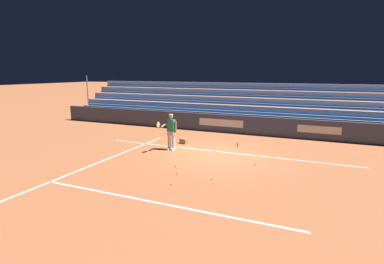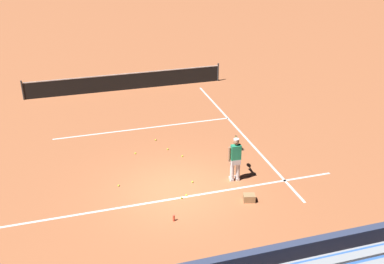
{
  "view_description": "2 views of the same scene",
  "coord_description": "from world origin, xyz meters",
  "px_view_note": "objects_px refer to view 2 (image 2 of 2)",
  "views": [
    {
      "loc": [
        -4.12,
        12.38,
        3.65
      ],
      "look_at": [
        0.81,
        1.08,
        1.17
      ],
      "focal_mm": 28.0,
      "sensor_mm": 36.0,
      "label": 1
    },
    {
      "loc": [
        -3.22,
        -13.17,
        8.78
      ],
      "look_at": [
        1.19,
        1.75,
        1.36
      ],
      "focal_mm": 42.0,
      "sensor_mm": 36.0,
      "label": 2
    }
  ],
  "objects_px": {
    "tennis_ball_by_box": "(193,182)",
    "tennis_ball_midcourt": "(186,195)",
    "tennis_player": "(235,159)",
    "tennis_net": "(126,81)",
    "water_bottle": "(174,218)",
    "tennis_ball_near_player": "(181,198)",
    "tennis_ball_stray_back": "(168,149)",
    "tennis_ball_toward_net": "(135,153)",
    "tennis_ball_on_baseline": "(182,156)",
    "tennis_ball_far_right": "(156,140)",
    "tennis_ball_far_left": "(119,185)",
    "ball_box_cardboard": "(249,198)"
  },
  "relations": [
    {
      "from": "tennis_ball_on_baseline",
      "to": "tennis_ball_far_right",
      "type": "relative_size",
      "value": 1.0
    },
    {
      "from": "tennis_ball_stray_back",
      "to": "tennis_ball_toward_net",
      "type": "relative_size",
      "value": 1.0
    },
    {
      "from": "tennis_player",
      "to": "water_bottle",
      "type": "height_order",
      "value": "tennis_player"
    },
    {
      "from": "tennis_player",
      "to": "tennis_ball_stray_back",
      "type": "bearing_deg",
      "value": 120.98
    },
    {
      "from": "ball_box_cardboard",
      "to": "tennis_ball_far_right",
      "type": "height_order",
      "value": "ball_box_cardboard"
    },
    {
      "from": "tennis_ball_toward_net",
      "to": "water_bottle",
      "type": "bearing_deg",
      "value": -85.28
    },
    {
      "from": "tennis_ball_stray_back",
      "to": "water_bottle",
      "type": "xyz_separation_m",
      "value": [
        -0.96,
        -4.81,
        0.08
      ]
    },
    {
      "from": "tennis_ball_stray_back",
      "to": "tennis_player",
      "type": "bearing_deg",
      "value": -59.02
    },
    {
      "from": "tennis_ball_on_baseline",
      "to": "tennis_ball_far_left",
      "type": "height_order",
      "value": "same"
    },
    {
      "from": "water_bottle",
      "to": "tennis_net",
      "type": "xyz_separation_m",
      "value": [
        0.44,
        12.61,
        0.38
      ]
    },
    {
      "from": "tennis_ball_midcourt",
      "to": "tennis_ball_toward_net",
      "type": "distance_m",
      "value": 3.77
    },
    {
      "from": "ball_box_cardboard",
      "to": "tennis_net",
      "type": "relative_size",
      "value": 0.04
    },
    {
      "from": "tennis_ball_midcourt",
      "to": "tennis_ball_near_player",
      "type": "height_order",
      "value": "same"
    },
    {
      "from": "tennis_ball_midcourt",
      "to": "tennis_net",
      "type": "relative_size",
      "value": 0.01
    },
    {
      "from": "tennis_ball_stray_back",
      "to": "tennis_ball_far_right",
      "type": "bearing_deg",
      "value": 106.5
    },
    {
      "from": "tennis_player",
      "to": "tennis_net",
      "type": "relative_size",
      "value": 0.15
    },
    {
      "from": "tennis_ball_stray_back",
      "to": "water_bottle",
      "type": "height_order",
      "value": "water_bottle"
    },
    {
      "from": "tennis_ball_far_right",
      "to": "tennis_ball_toward_net",
      "type": "relative_size",
      "value": 1.0
    },
    {
      "from": "water_bottle",
      "to": "tennis_ball_near_player",
      "type": "bearing_deg",
      "value": 63.69
    },
    {
      "from": "tennis_player",
      "to": "tennis_ball_midcourt",
      "type": "bearing_deg",
      "value": -165.31
    },
    {
      "from": "tennis_ball_near_player",
      "to": "tennis_net",
      "type": "xyz_separation_m",
      "value": [
        -0.12,
        11.47,
        0.46
      ]
    },
    {
      "from": "tennis_ball_toward_net",
      "to": "tennis_ball_midcourt",
      "type": "bearing_deg",
      "value": -71.85
    },
    {
      "from": "tennis_ball_stray_back",
      "to": "tennis_ball_toward_net",
      "type": "height_order",
      "value": "same"
    },
    {
      "from": "tennis_ball_far_right",
      "to": "tennis_ball_stray_back",
      "type": "xyz_separation_m",
      "value": [
        0.3,
        -1.0,
        0.0
      ]
    },
    {
      "from": "tennis_ball_far_right",
      "to": "tennis_ball_near_player",
      "type": "xyz_separation_m",
      "value": [
        -0.1,
        -4.67,
        0.0
      ]
    },
    {
      "from": "tennis_ball_on_baseline",
      "to": "tennis_ball_stray_back",
      "type": "bearing_deg",
      "value": 119.5
    },
    {
      "from": "tennis_ball_stray_back",
      "to": "tennis_ball_by_box",
      "type": "bearing_deg",
      "value": -84.53
    },
    {
      "from": "tennis_ball_near_player",
      "to": "tennis_net",
      "type": "distance_m",
      "value": 11.48
    },
    {
      "from": "ball_box_cardboard",
      "to": "tennis_ball_midcourt",
      "type": "distance_m",
      "value": 2.18
    },
    {
      "from": "tennis_ball_by_box",
      "to": "tennis_ball_far_right",
      "type": "bearing_deg",
      "value": 98.48
    },
    {
      "from": "ball_box_cardboard",
      "to": "tennis_ball_far_right",
      "type": "distance_m",
      "value": 5.85
    },
    {
      "from": "tennis_ball_by_box",
      "to": "tennis_ball_midcourt",
      "type": "bearing_deg",
      "value": -120.23
    },
    {
      "from": "tennis_ball_far_right",
      "to": "tennis_player",
      "type": "bearing_deg",
      "value": -62.31
    },
    {
      "from": "tennis_ball_far_right",
      "to": "tennis_ball_near_player",
      "type": "bearing_deg",
      "value": -91.25
    },
    {
      "from": "tennis_ball_on_baseline",
      "to": "water_bottle",
      "type": "height_order",
      "value": "water_bottle"
    },
    {
      "from": "tennis_ball_stray_back",
      "to": "water_bottle",
      "type": "relative_size",
      "value": 0.3
    },
    {
      "from": "water_bottle",
      "to": "tennis_ball_toward_net",
      "type": "bearing_deg",
      "value": 94.72
    },
    {
      "from": "tennis_ball_far_left",
      "to": "tennis_ball_toward_net",
      "type": "distance_m",
      "value": 2.49
    },
    {
      "from": "tennis_ball_midcourt",
      "to": "tennis_ball_toward_net",
      "type": "bearing_deg",
      "value": 108.15
    },
    {
      "from": "tennis_player",
      "to": "tennis_ball_near_player",
      "type": "bearing_deg",
      "value": -163.79
    },
    {
      "from": "tennis_player",
      "to": "tennis_ball_near_player",
      "type": "height_order",
      "value": "tennis_player"
    },
    {
      "from": "tennis_ball_midcourt",
      "to": "tennis_ball_far_right",
      "type": "relative_size",
      "value": 1.0
    },
    {
      "from": "tennis_ball_far_right",
      "to": "tennis_ball_stray_back",
      "type": "height_order",
      "value": "same"
    },
    {
      "from": "tennis_ball_far_left",
      "to": "water_bottle",
      "type": "xyz_separation_m",
      "value": [
        1.41,
        -2.56,
        0.08
      ]
    },
    {
      "from": "tennis_ball_far_left",
      "to": "tennis_net",
      "type": "relative_size",
      "value": 0.01
    },
    {
      "from": "tennis_ball_on_baseline",
      "to": "tennis_ball_far_right",
      "type": "distance_m",
      "value": 1.9
    },
    {
      "from": "tennis_ball_midcourt",
      "to": "tennis_ball_far_left",
      "type": "height_order",
      "value": "same"
    },
    {
      "from": "tennis_ball_near_player",
      "to": "water_bottle",
      "type": "bearing_deg",
      "value": -116.31
    },
    {
      "from": "tennis_player",
      "to": "ball_box_cardboard",
      "type": "height_order",
      "value": "tennis_player"
    },
    {
      "from": "ball_box_cardboard",
      "to": "tennis_ball_near_player",
      "type": "relative_size",
      "value": 6.06
    }
  ]
}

